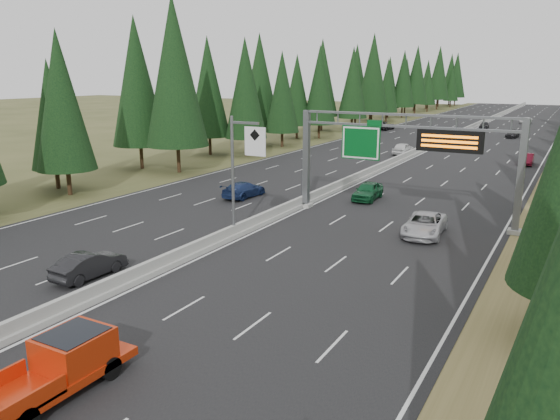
% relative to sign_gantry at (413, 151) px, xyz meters
% --- Properties ---
extents(road, '(32.00, 260.00, 0.08)m').
position_rel_sign_gantry_xyz_m(road, '(-8.92, 45.12, -5.23)').
color(road, black).
rests_on(road, ground).
extents(shoulder_left, '(3.60, 260.00, 0.06)m').
position_rel_sign_gantry_xyz_m(shoulder_left, '(-26.72, 45.12, -5.24)').
color(shoulder_left, '#3D4420').
rests_on(shoulder_left, ground).
extents(median_barrier, '(0.70, 260.00, 0.85)m').
position_rel_sign_gantry_xyz_m(median_barrier, '(-8.92, 45.12, -4.85)').
color(median_barrier, gray).
rests_on(median_barrier, road).
extents(sign_gantry, '(16.75, 0.98, 7.80)m').
position_rel_sign_gantry_xyz_m(sign_gantry, '(0.00, 0.00, 0.00)').
color(sign_gantry, slate).
rests_on(sign_gantry, road).
extents(hov_sign_pole, '(2.80, 0.50, 8.00)m').
position_rel_sign_gantry_xyz_m(hov_sign_pole, '(-8.33, -9.92, -0.54)').
color(hov_sign_pole, slate).
rests_on(hov_sign_pole, road).
extents(tree_row_left, '(12.32, 246.43, 18.83)m').
position_rel_sign_gantry_xyz_m(tree_row_left, '(-30.87, 41.17, 4.20)').
color(tree_row_left, black).
rests_on(tree_row_left, ground).
extents(silver_minivan, '(2.84, 5.45, 1.47)m').
position_rel_sign_gantry_xyz_m(silver_minivan, '(1.97, -3.17, -4.46)').
color(silver_minivan, '#BCBBC1').
rests_on(silver_minivan, road).
extents(red_pickup, '(2.08, 5.81, 1.89)m').
position_rel_sign_gantry_xyz_m(red_pickup, '(-3.99, -27.64, -4.14)').
color(red_pickup, black).
rests_on(red_pickup, road).
extents(car_ahead_green, '(1.98, 4.54, 1.52)m').
position_rel_sign_gantry_xyz_m(car_ahead_green, '(-5.10, 5.12, -4.43)').
color(car_ahead_green, '#13542D').
rests_on(car_ahead_green, road).
extents(car_ahead_dkred, '(1.54, 4.14, 1.35)m').
position_rel_sign_gantry_xyz_m(car_ahead_dkred, '(5.00, 31.95, -4.51)').
color(car_ahead_dkred, maroon).
rests_on(car_ahead_dkred, road).
extents(car_ahead_dkgrey, '(2.03, 4.47, 1.27)m').
position_rel_sign_gantry_xyz_m(car_ahead_dkgrey, '(0.02, 61.56, -4.56)').
color(car_ahead_dkgrey, black).
rests_on(car_ahead_dkgrey, road).
extents(car_ahead_white, '(2.32, 4.77, 1.31)m').
position_rel_sign_gantry_xyz_m(car_ahead_white, '(-0.86, 92.39, -4.54)').
color(car_ahead_white, white).
rests_on(car_ahead_white, road).
extents(car_ahead_far, '(1.82, 4.10, 1.37)m').
position_rel_sign_gantry_xyz_m(car_ahead_far, '(-6.88, 76.04, -4.50)').
color(car_ahead_far, black).
rests_on(car_ahead_far, road).
extents(car_onc_near, '(1.58, 4.23, 1.38)m').
position_rel_sign_gantry_xyz_m(car_onc_near, '(-11.61, -19.68, -4.50)').
color(car_onc_near, black).
rests_on(car_onc_near, road).
extents(car_onc_blue, '(2.17, 4.85, 1.38)m').
position_rel_sign_gantry_xyz_m(car_onc_blue, '(-14.94, 0.69, -4.50)').
color(car_onc_blue, navy).
rests_on(car_onc_blue, road).
extents(car_onc_white, '(2.01, 4.76, 1.61)m').
position_rel_sign_gantry_xyz_m(car_onc_white, '(-10.42, 33.14, -4.38)').
color(car_onc_white, silver).
rests_on(car_onc_white, road).
extents(car_onc_far, '(2.95, 5.74, 1.55)m').
position_rel_sign_gantry_xyz_m(car_onc_far, '(-23.42, 64.34, -4.42)').
color(car_onc_far, black).
rests_on(car_onc_far, road).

